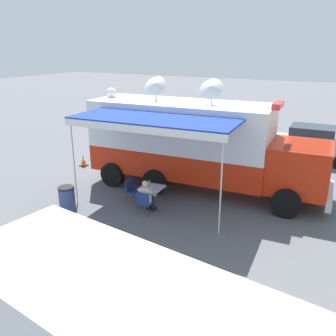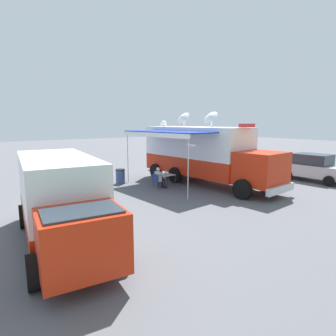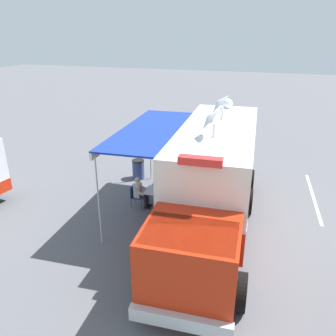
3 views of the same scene
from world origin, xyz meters
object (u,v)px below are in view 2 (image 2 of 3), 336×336
command_truck (204,153)px  water_bottle (166,172)px  folding_chair_at_table (157,180)px  seated_responder (159,177)px  trash_bin (120,176)px  folding_chair_beside_table (158,176)px  folding_table (167,175)px  car_behind_truck (314,168)px  traffic_cone (151,167)px  support_truck (61,199)px

command_truck → water_bottle: (2.30, -0.87, -1.11)m
folding_chair_at_table → seated_responder: bearing=-176.8°
trash_bin → water_bottle: bearing=127.8°
command_truck → folding_chair_beside_table: command_truck is taller
folding_table → car_behind_truck: bearing=152.6°
trash_bin → car_behind_truck: car_behind_truck is taller
seated_responder → traffic_cone: 6.23m
seated_responder → traffic_cone: size_ratio=2.16×
command_truck → traffic_cone: (-0.07, -6.02, -1.67)m
folding_table → car_behind_truck: car_behind_truck is taller
folding_table → support_truck: size_ratio=0.12×
command_truck → seated_responder: (2.96, -0.60, -1.30)m
folding_chair_at_table → folding_chair_beside_table: (-0.78, -1.00, 0.00)m
folding_chair_beside_table → seated_responder: seated_responder is taller
folding_chair_at_table → trash_bin: size_ratio=0.96×
folding_table → seated_responder: seated_responder is taller
traffic_cone → support_truck: bearing=44.2°
folding_chair_beside_table → trash_bin: 2.38m
seated_responder → car_behind_truck: car_behind_truck is taller
support_truck → car_behind_truck: (-15.96, 0.27, -0.51)m
seated_responder → car_behind_truck: 10.20m
command_truck → trash_bin: (4.11, -3.20, -1.49)m
trash_bin → car_behind_truck: size_ratio=0.21×
folding_chair_at_table → support_truck: size_ratio=0.12×
water_bottle → traffic_cone: bearing=-114.7°
traffic_cone → car_behind_truck: car_behind_truck is taller
support_truck → folding_chair_beside_table: bearing=-145.4°
command_truck → folding_table: command_truck is taller
folding_chair_beside_table → support_truck: (7.32, 5.05, 0.87)m
folding_chair_beside_table → trash_bin: bearing=-42.7°
command_truck → car_behind_truck: size_ratio=2.26×
folding_chair_at_table → seated_responder: size_ratio=0.70×
folding_chair_at_table → seated_responder: seated_responder is taller
trash_bin → folding_chair_at_table: bearing=110.3°
water_bottle → traffic_cone: water_bottle is taller
seated_responder → trash_bin: bearing=-66.1°
command_truck → water_bottle: 2.70m
folding_chair_beside_table → car_behind_truck: 10.15m
folding_chair_at_table → seated_responder: 0.23m
water_bottle → car_behind_truck: bearing=151.8°
folding_chair_beside_table → car_behind_truck: size_ratio=0.20×
seated_responder → car_behind_truck: size_ratio=0.29×
water_bottle → folding_table: bearing=70.5°
command_truck → support_truck: 10.30m
traffic_cone → car_behind_truck: (-6.20, 9.76, 0.60)m
folding_chair_at_table → trash_bin: 2.79m
seated_responder → command_truck: bearing=168.6°
support_truck → water_bottle: bearing=-149.6°
trash_bin → traffic_cone: size_ratio=1.57×
folding_chair_beside_table → support_truck: bearing=34.6°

